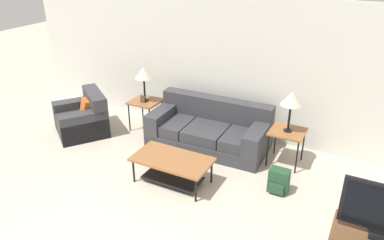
# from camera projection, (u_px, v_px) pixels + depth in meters

# --- Properties ---
(wall_back) EXTENTS (8.98, 0.06, 2.60)m
(wall_back) POSITION_uv_depth(u_px,v_px,m) (228.00, 67.00, 6.89)
(wall_back) COLOR silver
(wall_back) RESTS_ON ground_plane
(couch) EXTENTS (2.14, 1.04, 0.82)m
(couch) POSITION_uv_depth(u_px,v_px,m) (209.00, 131.00, 6.78)
(couch) COLOR #38383D
(couch) RESTS_ON ground_plane
(armchair) EXTENTS (1.30, 1.28, 0.80)m
(armchair) POSITION_uv_depth(u_px,v_px,m) (83.00, 119.00, 7.24)
(armchair) COLOR #38383D
(armchair) RESTS_ON ground_plane
(coffee_table) EXTENTS (1.19, 0.65, 0.43)m
(coffee_table) POSITION_uv_depth(u_px,v_px,m) (172.00, 165.00, 5.69)
(coffee_table) COLOR #935B33
(coffee_table) RESTS_ON ground_plane
(side_table_left) EXTENTS (0.56, 0.54, 0.61)m
(side_table_left) POSITION_uv_depth(u_px,v_px,m) (145.00, 104.00, 7.26)
(side_table_left) COLOR #935B33
(side_table_left) RESTS_ON ground_plane
(side_table_right) EXTENTS (0.56, 0.54, 0.61)m
(side_table_right) POSITION_uv_depth(u_px,v_px,m) (287.00, 134.00, 6.10)
(side_table_right) COLOR #935B33
(side_table_right) RESTS_ON ground_plane
(table_lamp_left) EXTENTS (0.34, 0.34, 0.68)m
(table_lamp_left) POSITION_uv_depth(u_px,v_px,m) (144.00, 73.00, 7.00)
(table_lamp_left) COLOR black
(table_lamp_left) RESTS_ON side_table_left
(table_lamp_right) EXTENTS (0.34, 0.34, 0.68)m
(table_lamp_right) POSITION_uv_depth(u_px,v_px,m) (292.00, 99.00, 5.84)
(table_lamp_right) COLOR black
(table_lamp_right) RESTS_ON side_table_right
(backpack) EXTENTS (0.29, 0.27, 0.38)m
(backpack) POSITION_uv_depth(u_px,v_px,m) (279.00, 181.00, 5.53)
(backpack) COLOR #23472D
(backpack) RESTS_ON ground_plane
(picture_frame) EXTENTS (0.10, 0.04, 0.13)m
(picture_frame) POSITION_uv_depth(u_px,v_px,m) (143.00, 99.00, 7.14)
(picture_frame) COLOR #4C3828
(picture_frame) RESTS_ON side_table_left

